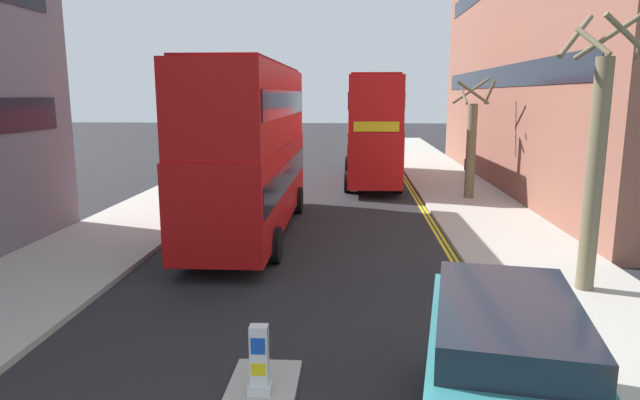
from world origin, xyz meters
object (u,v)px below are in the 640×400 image
object	(u,v)px
double_decker_bus_oncoming	(371,126)
pedestrian_far	(468,170)
taxi_minivan	(506,389)
double_decker_bus_away	(251,145)
keep_left_bollard	(259,363)

from	to	relation	value
double_decker_bus_oncoming	pedestrian_far	distance (m)	5.64
taxi_minivan	double_decker_bus_oncoming	bearing A→B (deg)	92.39
pedestrian_far	double_decker_bus_away	bearing A→B (deg)	-134.40
keep_left_bollard	pedestrian_far	bearing A→B (deg)	70.22
double_decker_bus_oncoming	pedestrian_far	world-z (taller)	double_decker_bus_oncoming
double_decker_bus_away	keep_left_bollard	bearing A→B (deg)	-79.06
keep_left_bollard	taxi_minivan	size ratio (longest dim) A/B	0.22
taxi_minivan	pedestrian_far	xyz separation A→B (m)	(3.76, 21.05, -0.08)
double_decker_bus_oncoming	pedestrian_far	size ratio (longest dim) A/B	6.69
double_decker_bus_oncoming	taxi_minivan	size ratio (longest dim) A/B	2.14
double_decker_bus_away	taxi_minivan	bearing A→B (deg)	-65.63
pedestrian_far	double_decker_bus_oncoming	bearing A→B (deg)	154.08
double_decker_bus_away	pedestrian_far	world-z (taller)	double_decker_bus_away
double_decker_bus_away	pedestrian_far	bearing A→B (deg)	45.60
taxi_minivan	pedestrian_far	distance (m)	21.38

